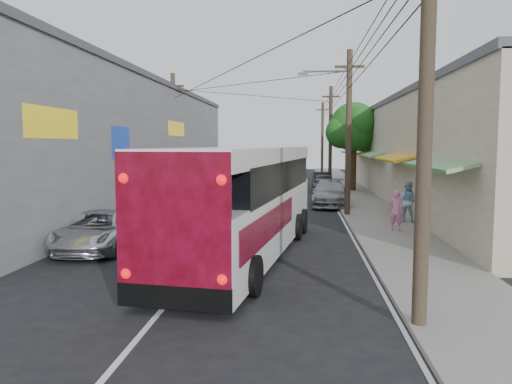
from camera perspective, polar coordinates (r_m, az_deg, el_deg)
ground at (r=12.34m, az=-8.99°, el=-11.17°), size 120.00×120.00×0.00m
sidewalk at (r=31.85m, az=11.56°, el=-0.87°), size 3.00×80.00×0.12m
building_right at (r=34.42m, az=18.76°, el=4.57°), size 7.09×40.00×6.25m
building_left at (r=31.60m, az=-16.13°, el=5.50°), size 7.20×36.00×7.25m
utility_poles at (r=31.79m, az=5.54°, el=6.55°), size 11.80×45.28×8.00m
street_tree at (r=37.70m, az=11.24°, el=7.13°), size 4.40×4.00×6.60m
coach_bus at (r=15.75m, az=-1.15°, el=-0.90°), size 4.04×12.10×3.43m
jeepney at (r=17.55m, az=-17.54°, el=-4.21°), size 2.37×4.75×1.29m
parked_suv at (r=28.77m, az=8.46°, el=-0.16°), size 2.21×5.06×1.45m
parked_car_mid at (r=36.37m, az=7.77°, el=0.96°), size 1.66×4.05×1.37m
parked_car_far at (r=39.56m, az=7.57°, el=1.30°), size 1.55×4.12×1.34m
pedestrian_near at (r=20.46m, az=15.72°, el=-2.02°), size 0.68×0.57×1.61m
pedestrian_far at (r=22.86m, az=16.91°, el=-1.05°), size 1.09×1.01×1.80m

